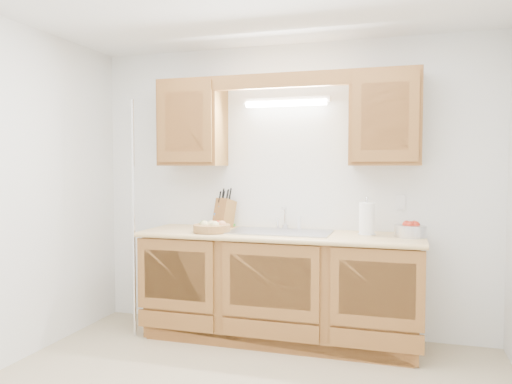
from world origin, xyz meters
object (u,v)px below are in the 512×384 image
(knife_block, at_px, (224,213))
(paper_towel, at_px, (367,219))
(fruit_basket, at_px, (212,227))
(apple_bowl, at_px, (411,230))

(knife_block, height_order, paper_towel, knife_block)
(fruit_basket, distance_m, apple_bowl, 1.58)
(knife_block, xyz_separation_m, apple_bowl, (1.58, -0.14, -0.08))
(fruit_basket, bearing_deg, apple_bowl, 6.55)
(knife_block, relative_size, apple_bowl, 1.46)
(knife_block, bearing_deg, paper_towel, 13.24)
(fruit_basket, distance_m, paper_towel, 1.26)
(knife_block, xyz_separation_m, paper_towel, (1.25, -0.13, -0.00))
(paper_towel, xyz_separation_m, apple_bowl, (0.33, -0.01, -0.07))
(knife_block, bearing_deg, apple_bowl, 14.08)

